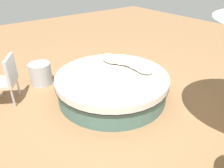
{
  "coord_description": "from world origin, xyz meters",
  "views": [
    {
      "loc": [
        -3.13,
        2.42,
        2.53
      ],
      "look_at": [
        0.0,
        0.0,
        0.32
      ],
      "focal_mm": 34.81,
      "sensor_mm": 36.0,
      "label": 1
    }
  ],
  "objects": [
    {
      "name": "throw_pillow_3",
      "position": [
        0.36,
        -0.51,
        0.61
      ],
      "size": [
        0.52,
        0.36,
        0.17
      ],
      "primitive_type": "ellipsoid",
      "color": "white",
      "rests_on": "round_bed"
    },
    {
      "name": "side_table",
      "position": [
        1.5,
        0.96,
        0.26
      ],
      "size": [
        0.5,
        0.5,
        0.51
      ],
      "primitive_type": "cylinder",
      "color": "#B7B7BC",
      "rests_on": "ground_plane"
    },
    {
      "name": "round_bed",
      "position": [
        0.0,
        0.0,
        0.27
      ],
      "size": [
        2.33,
        2.33,
        0.53
      ],
      "color": "#4C726B",
      "rests_on": "ground_plane"
    },
    {
      "name": "throw_pillow_2",
      "position": [
        0.16,
        -0.61,
        0.62
      ],
      "size": [
        0.55,
        0.37,
        0.2
      ],
      "primitive_type": "ellipsoid",
      "color": "beige",
      "rests_on": "round_bed"
    },
    {
      "name": "throw_pillow_0",
      "position": [
        -0.3,
        -0.59,
        0.62
      ],
      "size": [
        0.47,
        0.29,
        0.19
      ],
      "primitive_type": "ellipsoid",
      "color": "white",
      "rests_on": "round_bed"
    },
    {
      "name": "throw_pillow_4",
      "position": [
        0.54,
        -0.36,
        0.62
      ],
      "size": [
        0.5,
        0.29,
        0.19
      ],
      "primitive_type": "ellipsoid",
      "color": "beige",
      "rests_on": "round_bed"
    },
    {
      "name": "patio_chair",
      "position": [
        1.15,
        1.75,
        0.56
      ],
      "size": [
        0.7,
        0.69,
        0.98
      ],
      "rotation": [
        0.0,
        0.0,
        -0.52
      ],
      "color": "#B7B7BC",
      "rests_on": "ground_plane"
    },
    {
      "name": "throw_pillow_1",
      "position": [
        -0.07,
        -0.63,
        0.61
      ],
      "size": [
        0.47,
        0.36,
        0.17
      ],
      "primitive_type": "ellipsoid",
      "color": "silver",
      "rests_on": "round_bed"
    },
    {
      "name": "ground_plane",
      "position": [
        0.0,
        0.0,
        0.0
      ],
      "size": [
        16.0,
        16.0,
        0.0
      ],
      "primitive_type": "plane",
      "color": "olive"
    }
  ]
}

